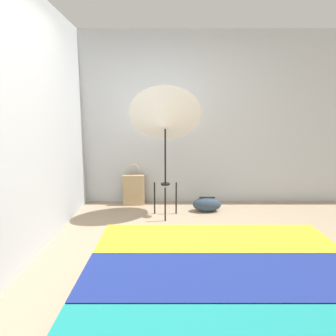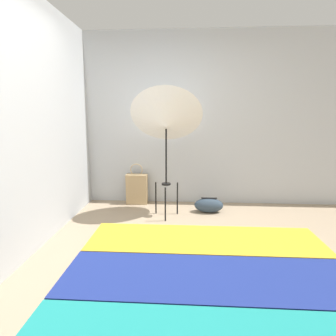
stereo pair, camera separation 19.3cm
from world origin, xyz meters
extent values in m
plane|color=gray|center=(0.00, 0.00, 0.00)|extent=(14.00, 14.00, 0.00)
cube|color=#B7BCC1|center=(0.00, 2.07, 1.30)|extent=(8.00, 0.05, 2.60)
cube|color=#B7BCC1|center=(-1.42, 1.00, 1.30)|extent=(0.05, 8.00, 2.60)
cube|color=silver|center=(0.28, -0.86, 0.32)|extent=(1.83, 2.06, 0.15)
cube|color=navy|center=(0.28, -0.61, 0.41)|extent=(1.79, 0.48, 0.04)
cube|color=gold|center=(0.28, -0.11, 0.41)|extent=(1.79, 0.48, 0.04)
cylinder|color=black|center=(-0.12, 1.24, 0.23)|extent=(0.02, 0.02, 0.46)
cylinder|color=black|center=(-0.27, 1.50, 0.23)|extent=(0.02, 0.02, 0.46)
cylinder|color=black|center=(0.03, 1.50, 0.23)|extent=(0.02, 0.02, 0.46)
cylinder|color=black|center=(-0.12, 1.41, 0.46)|extent=(0.12, 0.12, 0.02)
cylinder|color=black|center=(-0.12, 1.41, 0.88)|extent=(0.02, 0.02, 0.85)
cone|color=white|center=(-0.12, 1.41, 1.31)|extent=(0.96, 0.81, 0.84)
cube|color=tan|center=(-0.61, 1.92, 0.24)|extent=(0.33, 0.13, 0.47)
torus|color=tan|center=(-0.61, 1.92, 0.55)|extent=(0.19, 0.01, 0.19)
ellipsoid|color=#2D3D4C|center=(0.48, 1.60, 0.10)|extent=(0.41, 0.21, 0.21)
cube|color=black|center=(0.48, 1.60, 0.21)|extent=(0.23, 0.04, 0.01)
camera|label=1|loc=(-0.08, -2.03, 1.37)|focal=28.00mm
camera|label=2|loc=(0.11, -2.02, 1.37)|focal=28.00mm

